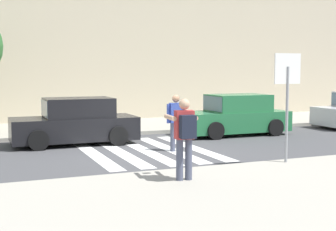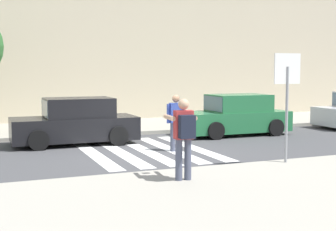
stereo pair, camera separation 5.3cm
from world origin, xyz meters
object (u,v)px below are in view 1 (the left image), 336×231
object	(u,v)px
stop_sign	(287,83)
pedestrian_crossing	(176,120)
parked_car_green	(235,116)
parked_car_black	(75,123)
photographer_with_backpack	(185,132)

from	to	relation	value
stop_sign	pedestrian_crossing	world-z (taller)	stop_sign
stop_sign	parked_car_green	bearing A→B (deg)	71.55
parked_car_black	parked_car_green	xyz separation A→B (m)	(6.13, -0.00, 0.00)
stop_sign	parked_car_black	distance (m)	7.31
pedestrian_crossing	parked_car_green	bearing A→B (deg)	35.56
photographer_with_backpack	pedestrian_crossing	size ratio (longest dim) A/B	1.00
photographer_with_backpack	parked_car_green	bearing A→B (deg)	52.44
photographer_with_backpack	pedestrian_crossing	distance (m)	4.41
photographer_with_backpack	parked_car_black	world-z (taller)	photographer_with_backpack
stop_sign	pedestrian_crossing	xyz separation A→B (m)	(-1.63, 3.27, -1.17)
parked_car_black	photographer_with_backpack	bearing A→B (deg)	-81.48
stop_sign	pedestrian_crossing	distance (m)	3.83
photographer_with_backpack	parked_car_green	world-z (taller)	photographer_with_backpack
parked_car_black	parked_car_green	world-z (taller)	same
parked_car_green	photographer_with_backpack	bearing A→B (deg)	-127.56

